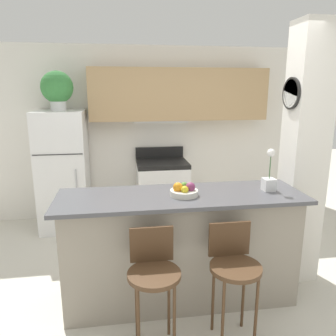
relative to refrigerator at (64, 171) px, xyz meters
The scene contains 11 objects.
ground_plane 2.43m from the refrigerator, 55.25° to the right, with size 14.00×14.00×0.00m, color beige.
wall_back 1.64m from the refrigerator, 12.35° to the left, with size 5.60×0.38×2.55m.
pillar_right 3.09m from the refrigerator, 32.67° to the right, with size 0.38×0.32×2.55m.
counter_bar 2.31m from the refrigerator, 55.25° to the right, with size 2.18×0.68×1.03m.
refrigerator is the anchor object (origin of this frame).
stove_range 1.43m from the refrigerator, ahead, with size 0.73×0.64×1.07m.
bar_stool_left 2.63m from the refrigerator, 67.64° to the right, with size 0.39×0.39×0.93m.
bar_stool_right 2.92m from the refrigerator, 56.34° to the right, with size 0.39×0.39×0.93m.
potted_plant_on_fridge 1.11m from the refrigerator, 115.79° to the left, with size 0.42×0.42×0.51m.
orchid_vase 2.85m from the refrigerator, 41.69° to the right, with size 0.11×0.11×0.39m.
fruit_bowl 2.34m from the refrigerator, 55.34° to the right, with size 0.24×0.24×0.12m.
Camera 1 is at (-0.53, -2.69, 1.94)m, focal length 35.00 mm.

